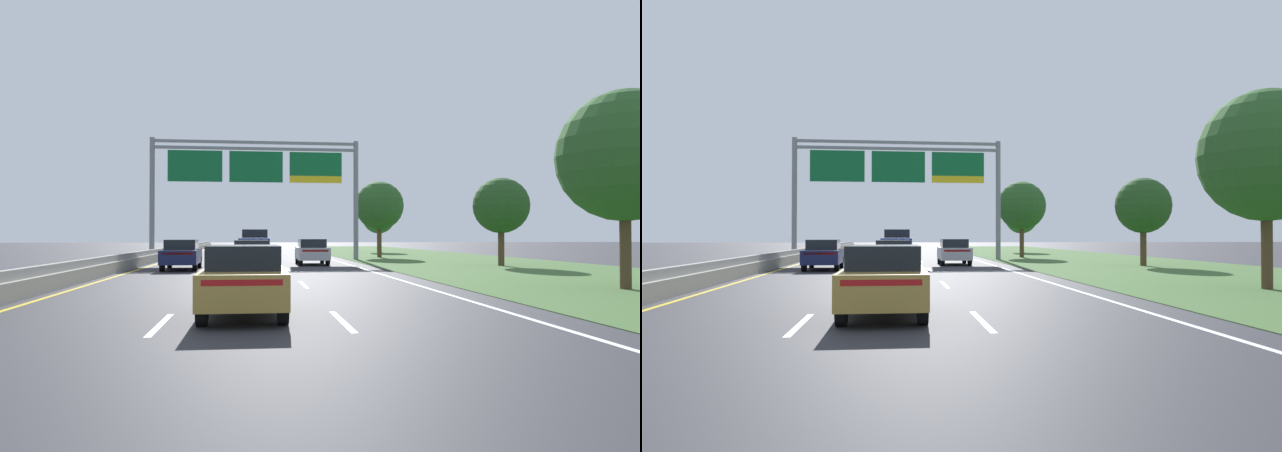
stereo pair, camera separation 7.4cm
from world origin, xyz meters
TOP-DOWN VIEW (x-y plane):
  - ground_plane at (0.00, 35.00)m, footprint 220.00×220.00m
  - lane_striping at (0.00, 34.54)m, footprint 11.96×106.00m
  - grass_verge_right at (13.95, 35.00)m, footprint 14.00×110.00m
  - median_barrier_concrete at (-6.60, 35.00)m, footprint 0.60×110.00m
  - overhead_sign_gantry at (0.30, 40.38)m, footprint 15.06×0.42m
  - pickup_truck_blue at (0.20, 37.98)m, footprint 2.13×5.45m
  - car_silver_right_lane_sedan at (3.67, 33.76)m, footprint 1.88×4.42m
  - car_gold_centre_lane_sedan at (-0.20, 11.67)m, footprint 1.84×4.41m
  - car_white_centre_lane_sedan at (-0.04, 25.88)m, footprint 1.86×4.42m
  - car_navy_left_lane_sedan at (-3.67, 29.41)m, footprint 1.89×4.43m
  - roadside_tree_near at (12.30, 16.34)m, footprint 4.38×4.38m
  - roadside_tree_mid at (14.54, 30.82)m, footprint 3.26×3.26m
  - roadside_tree_far at (10.30, 44.35)m, footprint 3.94×3.94m
  - roadside_tree_distant at (13.30, 57.97)m, footprint 3.47×3.47m

SIDE VIEW (x-z plane):
  - ground_plane at x=0.00m, z-range 0.00..0.00m
  - lane_striping at x=0.00m, z-range 0.00..0.01m
  - grass_verge_right at x=13.95m, z-range 0.00..0.02m
  - median_barrier_concrete at x=-6.60m, z-range -0.07..0.78m
  - car_silver_right_lane_sedan at x=3.67m, z-range 0.03..1.60m
  - car_gold_centre_lane_sedan at x=-0.20m, z-range 0.03..1.60m
  - car_white_centre_lane_sedan at x=-0.04m, z-range 0.03..1.60m
  - car_navy_left_lane_sedan at x=-3.67m, z-range 0.03..1.60m
  - pickup_truck_blue at x=0.20m, z-range -0.03..2.17m
  - roadside_tree_mid at x=14.54m, z-range 0.94..6.12m
  - roadside_tree_distant at x=13.30m, z-range 0.98..6.44m
  - roadside_tree_far at x=10.30m, z-range 1.11..7.30m
  - roadside_tree_near at x=12.30m, z-range 1.12..7.76m
  - overhead_sign_gantry at x=0.30m, z-range 1.90..10.67m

